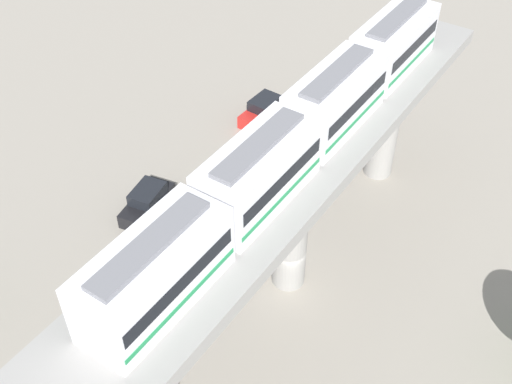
{
  "coord_description": "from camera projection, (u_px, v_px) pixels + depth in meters",
  "views": [
    {
      "loc": [
        11.76,
        -20.67,
        28.31
      ],
      "look_at": [
        -2.5,
        0.38,
        5.23
      ],
      "focal_mm": 44.35,
      "sensor_mm": 36.0,
      "label": 1
    }
  ],
  "objects": [
    {
      "name": "viaduct",
      "position": [
        293.0,
        193.0,
        32.06
      ],
      "size": [
        5.2,
        35.8,
        8.71
      ],
      "color": "#999691",
      "rests_on": "ground"
    },
    {
      "name": "parked_car_black",
      "position": [
        148.0,
        202.0,
        40.32
      ],
      "size": [
        2.54,
        4.46,
        1.76
      ],
      "rotation": [
        0.0,
        0.0,
        0.18
      ],
      "color": "black",
      "rests_on": "ground"
    },
    {
      "name": "train",
      "position": [
        300.0,
        134.0,
        29.93
      ],
      "size": [
        2.64,
        27.45,
        3.24
      ],
      "color": "white",
      "rests_on": "viaduct"
    },
    {
      "name": "parked_car_red",
      "position": [
        264.0,
        111.0,
        47.8
      ],
      "size": [
        1.95,
        4.26,
        1.76
      ],
      "rotation": [
        0.0,
        0.0,
        -0.04
      ],
      "color": "red",
      "rests_on": "ground"
    },
    {
      "name": "ground_plane",
      "position": [
        288.0,
        279.0,
        36.58
      ],
      "size": [
        120.0,
        120.0,
        0.0
      ],
      "primitive_type": "plane",
      "color": "gray"
    }
  ]
}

